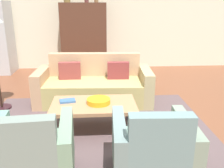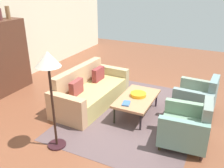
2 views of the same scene
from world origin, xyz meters
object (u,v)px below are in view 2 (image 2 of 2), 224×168
Objects in this scene: fruit_bowl at (138,94)px; floor_lamp at (49,69)px; vase_round at (0,14)px; vase_small at (8,12)px; armchair_right at (198,100)px; armchair_left at (188,128)px; cabinet at (4,57)px; couch at (89,92)px; coffee_table at (137,99)px; book_stack at (126,103)px.

floor_lamp is (-1.70, 0.88, 1.00)m from fruit_bowl.
vase_small reaches higher than vase_round.
armchair_left is at bearing -177.46° from armchair_right.
armchair_left is 4.71m from cabinet.
couch is 1.78× the size of coffee_table.
cabinet is 5.85× the size of vase_small.
coffee_table is 1.36× the size of armchair_right.
vase_round is at bearing 92.71° from coffee_table.
coffee_table is 3.83m from vase_round.
vase_small is (0.35, -0.00, 1.05)m from cabinet.
fruit_bowl is at bearing -86.14° from vase_round.
armchair_left is at bearing 78.38° from couch.
fruit_bowl is at bearing 55.90° from armchair_left.
armchair_left is 2.64× the size of fruit_bowl.
vase_small is (0.25, 0.00, 0.02)m from vase_round.
vase_round is at bearing 86.42° from book_stack.
coffee_table is 1.31m from armchair_right.
armchair_left and armchair_right have the same top height.
fruit_bowl is (-0.53, 1.17, 0.10)m from armchair_right.
vase_round reaches higher than cabinet.
vase_round is (-0.17, 3.49, 1.56)m from coffee_table.
armchair_right is at bearing 106.81° from couch.
coffee_table is 1.36× the size of armchair_left.
vase_small is 3.16m from floor_lamp.
couch is at bearing 106.70° from armchair_right.
armchair_right is 3.22m from floor_lamp.
book_stack is 3.44m from cabinet.
cabinet reaches higher than fruit_bowl.
vase_round is 0.25m from vase_small.
cabinet is at bearing 179.23° from vase_small.
fruit_bowl is 3.54m from cabinet.
armchair_right is 4.95m from vase_small.
armchair_left is (-0.60, -2.35, 0.06)m from couch.
vase_round reaches higher than armchair_left.
armchair_right is 1.59m from book_stack.
book_stack is at bearing -91.90° from cabinet.
floor_lamp reaches higher than armchair_right.
vase_small is 0.18× the size of floor_lamp.
vase_round reaches higher than armchair_right.
couch is 6.96× the size of vase_small.
couch is at bearing -85.79° from vase_round.
vase_small reaches higher than fruit_bowl.
couch is at bearing -83.34° from cabinet.
book_stack is (-0.98, 1.26, 0.08)m from armchair_right.
vase_round is 3.03m from floor_lamp.
armchair_right is 3.58× the size of book_stack.
floor_lamp is at bearing -123.35° from vase_small.
fruit_bowl is at bearing 116.87° from armchair_right.
floor_lamp reaches higher than couch.
coffee_table is 4.37× the size of vase_round.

